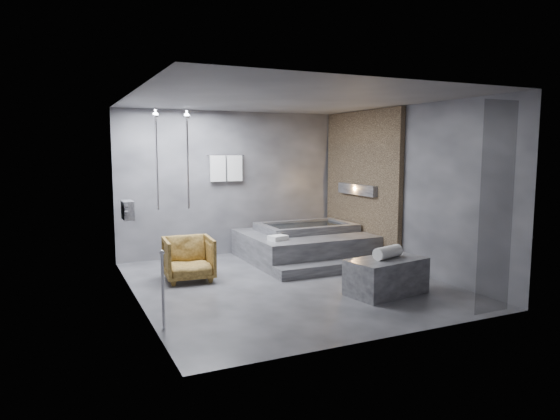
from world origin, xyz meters
name	(u,v)px	position (x,y,z in m)	size (l,w,h in m)	color
room	(303,171)	(0.40, 0.24, 1.73)	(5.00, 5.04, 2.82)	#303032
tub_deck	(304,246)	(1.05, 1.45, 0.25)	(2.20, 2.00, 0.50)	#353538
tub_step	(336,267)	(1.05, 0.27, 0.09)	(2.20, 0.36, 0.18)	#353538
concrete_bench	(386,276)	(1.05, -1.11, 0.26)	(1.14, 0.62, 0.51)	#353538
driftwood_chair	(189,259)	(-1.33, 0.82, 0.35)	(0.74, 0.76, 0.69)	#4B3412
rolled_towel	(388,252)	(1.08, -1.08, 0.60)	(0.18, 0.18, 0.49)	white
deck_towel	(278,238)	(0.28, 0.95, 0.54)	(0.31, 0.23, 0.08)	silver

